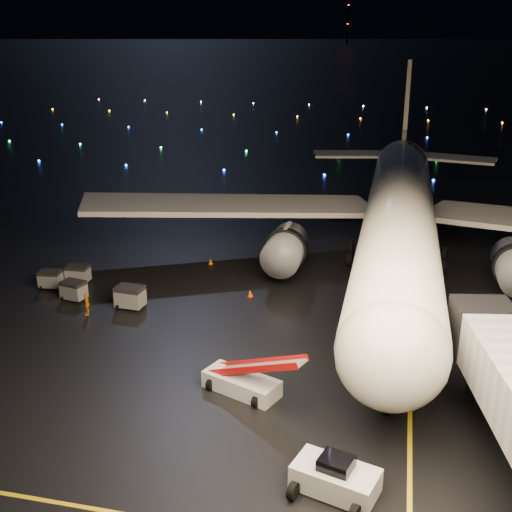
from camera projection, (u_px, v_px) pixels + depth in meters
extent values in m
plane|color=black|center=(386.00, 71.00, 313.52)|extent=(2000.00, 2000.00, 0.00)
cube|color=gold|center=(410.00, 315.00, 49.72)|extent=(0.25, 80.00, 0.02)
cube|color=gold|center=(42.00, 500.00, 30.37)|extent=(60.00, 0.25, 0.02)
cube|color=silver|center=(336.00, 475.00, 30.63)|extent=(4.48, 3.18, 1.93)
imported|color=orange|center=(87.00, 304.00, 49.52)|extent=(0.81, 1.11, 1.75)
cone|color=#EB5105|center=(250.00, 293.00, 53.06)|extent=(0.59, 0.59, 0.55)
cone|color=#EB5105|center=(270.00, 256.00, 61.65)|extent=(0.60, 0.60, 0.54)
cone|color=#EB5105|center=(211.00, 261.00, 60.29)|extent=(0.48, 0.48, 0.53)
cone|color=#EB5105|center=(127.00, 217.00, 74.25)|extent=(0.41, 0.41, 0.45)
cylinder|color=black|center=(348.00, 14.00, 718.59)|extent=(1.80, 1.80, 64.00)
cube|color=gray|center=(130.00, 297.00, 50.71)|extent=(2.24, 1.65, 1.81)
cube|color=gray|center=(74.00, 291.00, 52.25)|extent=(2.12, 1.69, 1.60)
cube|color=gray|center=(51.00, 279.00, 54.63)|extent=(1.92, 1.44, 1.53)
cube|color=gray|center=(78.00, 274.00, 55.67)|extent=(1.95, 1.42, 1.60)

